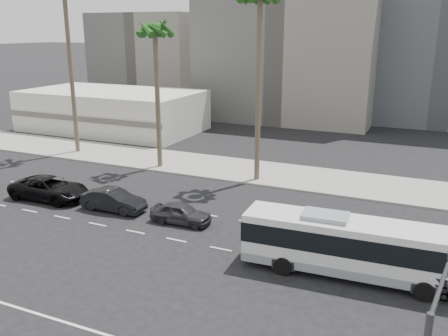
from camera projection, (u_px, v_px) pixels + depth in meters
The scene contains 11 objects.
ground at pixel (269, 259), 26.98m from camera, with size 700.00×700.00×0.00m, color black.
sidewalk_north at pixel (329, 181), 40.55m from camera, with size 120.00×7.00×0.15m, color gray.
commercial_low at pixel (112, 110), 60.83m from camera, with size 22.00×12.16×5.00m.
midrise_beige_west at pixel (293, 54), 68.61m from camera, with size 24.00×18.00×18.00m, color #62605C.
midrise_beige_far at pixel (157, 58), 83.61m from camera, with size 18.00×16.00×15.00m, color #62605C.
city_bus at pixel (352, 245), 24.70m from camera, with size 11.43×3.05×3.25m.
car_a at pixel (181, 213), 31.75m from camera, with size 4.14×1.67×1.41m, color #2F2E31.
car_b at pixel (113, 200), 33.94m from camera, with size 4.75×1.66×1.56m, color black.
car_c at pixel (49, 188), 36.22m from camera, with size 6.18×2.85×1.72m, color black.
traffic_signal at pixel (443, 296), 13.97m from camera, with size 2.76×3.70×5.95m.
palm_mid at pixel (155, 32), 41.35m from camera, with size 4.39×4.39×13.60m.
Camera 1 is at (7.68, -23.38, 12.47)m, focal length 38.34 mm.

